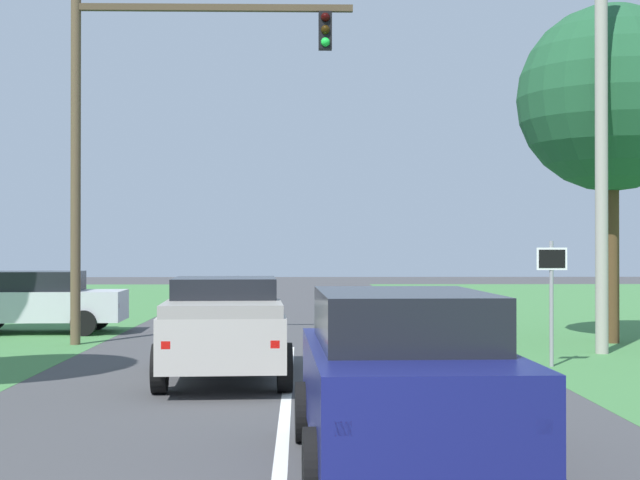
{
  "coord_description": "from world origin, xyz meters",
  "views": [
    {
      "loc": [
        0.2,
        -5.65,
        2.34
      ],
      "look_at": [
        0.69,
        16.88,
        2.52
      ],
      "focal_mm": 53.28,
      "sensor_mm": 36.0,
      "label": 1
    }
  ],
  "objects": [
    {
      "name": "keep_moving_sign",
      "position": [
        5.15,
        12.84,
        1.58
      ],
      "size": [
        0.6,
        0.09,
        2.47
      ],
      "color": "gray",
      "rests_on": "ground_plane"
    },
    {
      "name": "traffic_light",
      "position": [
        -3.6,
        17.26,
        5.65
      ],
      "size": [
        6.8,
        0.4,
        8.73
      ],
      "color": "brown",
      "rests_on": "ground_plane"
    },
    {
      "name": "utility_pole_right",
      "position": [
        6.85,
        15.06,
        4.84
      ],
      "size": [
        0.28,
        0.28,
        9.68
      ],
      "primitive_type": "cylinder",
      "color": "#9E998E",
      "rests_on": "ground_plane"
    },
    {
      "name": "ground_plane",
      "position": [
        0.0,
        9.28,
        0.0
      ],
      "size": [
        120.0,
        120.0,
        0.0
      ],
      "primitive_type": "plane",
      "color": "#424244"
    },
    {
      "name": "crossing_suv_far",
      "position": [
        -7.04,
        20.41,
        0.9
      ],
      "size": [
        4.76,
        2.27,
        1.69
      ],
      "color": "silver",
      "rests_on": "ground_plane"
    },
    {
      "name": "pickup_truck_lead",
      "position": [
        -1.11,
        11.09,
        0.95
      ],
      "size": [
        2.44,
        5.26,
        1.81
      ],
      "color": "#B7B2A8",
      "rests_on": "ground_plane"
    },
    {
      "name": "oak_tree_right",
      "position": [
        7.85,
        17.39,
        5.98
      ],
      "size": [
        4.58,
        4.58,
        8.29
      ],
      "color": "#4C351E",
      "rests_on": "ground_plane"
    },
    {
      "name": "red_suv_near",
      "position": [
        1.32,
        4.42,
        0.99
      ],
      "size": [
        2.35,
        4.7,
        1.86
      ],
      "color": "navy",
      "rests_on": "ground_plane"
    }
  ]
}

